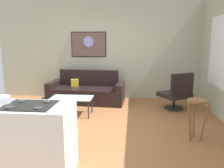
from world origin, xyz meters
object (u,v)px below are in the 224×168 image
(couch, at_px, (87,92))
(armchair, at_px, (177,93))
(wall_painting, at_px, (89,44))
(bar_stool, at_px, (197,109))
(coffee_table, at_px, (72,99))
(mixing_bowl, at_px, (1,100))

(couch, bearing_deg, armchair, -12.39)
(armchair, bearing_deg, wall_painting, 156.15)
(bar_stool, xyz_separation_m, wall_painting, (-2.34, 2.71, 1.01))
(armchair, xyz_separation_m, wall_painting, (-2.33, 1.03, 1.12))
(coffee_table, distance_m, bar_stool, 2.67)
(armchair, bearing_deg, coffee_table, -166.09)
(bar_stool, height_order, mixing_bowl, mixing_bowl)
(couch, distance_m, armchair, 2.37)
(coffee_table, height_order, bar_stool, bar_stool)
(armchair, bearing_deg, couch, 167.61)
(couch, bearing_deg, coffee_table, -95.99)
(armchair, height_order, wall_painting, wall_painting)
(mixing_bowl, height_order, wall_painting, wall_painting)
(coffee_table, relative_size, mixing_bowl, 4.18)
(mixing_bowl, bearing_deg, wall_painting, 84.61)
(wall_painting, bearing_deg, bar_stool, -49.20)
(mixing_bowl, xyz_separation_m, wall_painting, (0.37, 3.87, 0.61))
(bar_stool, bearing_deg, wall_painting, 130.80)
(couch, xyz_separation_m, mixing_bowl, (-0.39, -3.35, 0.66))
(bar_stool, bearing_deg, coffee_table, 156.06)
(coffee_table, height_order, wall_painting, wall_painting)
(armchair, relative_size, wall_painting, 0.91)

